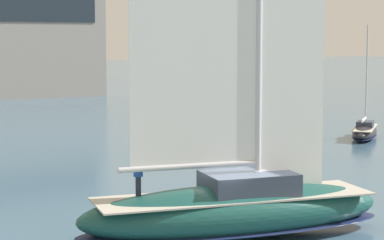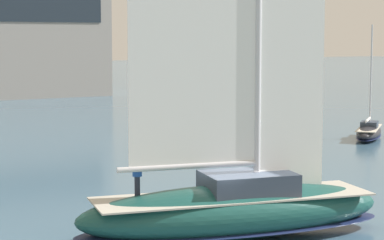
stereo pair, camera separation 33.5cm
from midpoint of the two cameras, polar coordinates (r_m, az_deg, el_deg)
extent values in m
plane|color=#42667F|center=(28.16, 3.47, -8.96)|extent=(400.00, 400.00, 0.00)
ellipsoid|color=#194C47|center=(27.92, 3.49, -6.97)|extent=(12.22, 5.71, 2.00)
ellipsoid|color=#19234C|center=(28.05, 3.48, -8.07)|extent=(12.34, 5.77, 0.24)
cube|color=#BCB7A8|center=(27.79, 3.50, -5.81)|extent=(10.72, 4.90, 0.06)
cube|color=#333D4C|center=(27.92, 4.63, -4.83)|extent=(3.71, 2.95, 0.83)
cylinder|color=silver|center=(26.98, 0.13, -3.55)|extent=(5.23, 1.31, 0.20)
cube|color=white|center=(28.18, 7.98, 2.70)|extent=(2.54, 0.57, 8.10)
cylinder|color=#232838|center=(26.99, -3.83, -5.18)|extent=(0.24, 0.24, 0.85)
cylinder|color=#1E4CA5|center=(26.85, -3.84, -3.62)|extent=(0.40, 0.40, 0.65)
sphere|color=tan|center=(26.78, -3.85, -2.68)|extent=(0.24, 0.24, 0.24)
ellipsoid|color=#232328|center=(56.32, 13.49, -0.91)|extent=(5.65, 5.17, 1.02)
ellipsoid|color=#19234C|center=(56.35, 13.48, -1.19)|extent=(5.70, 5.22, 0.12)
cube|color=beige|center=(56.28, 13.50, -0.59)|extent=(4.93, 4.50, 0.06)
cube|color=#333D4C|center=(56.55, 13.53, -0.32)|extent=(2.04, 1.98, 0.42)
cylinder|color=silver|center=(56.44, 13.64, 3.27)|extent=(0.12, 0.12, 7.49)
cylinder|color=silver|center=(55.35, 13.42, -0.05)|extent=(2.12, 1.83, 0.10)
cylinder|color=white|center=(55.34, 13.43, 0.02)|extent=(1.95, 1.70, 0.16)
camera|label=1|loc=(0.17, -89.68, 0.04)|focal=70.00mm
camera|label=2|loc=(0.17, 90.32, -0.04)|focal=70.00mm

